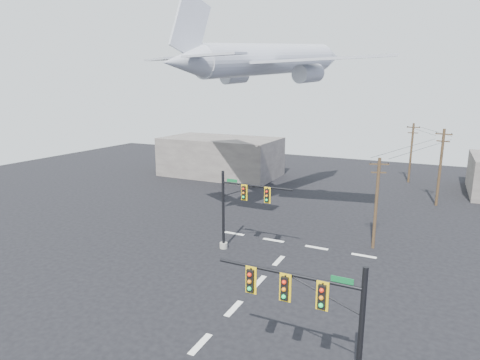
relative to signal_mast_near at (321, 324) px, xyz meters
The scene contains 10 objects.
ground 9.35m from the signal_mast_near, 142.25° to the left, with size 120.00×120.00×0.00m, color black.
lane_markings 13.10m from the signal_mast_near, 122.60° to the left, with size 14.00×21.20×0.01m.
signal_mast_near is the anchor object (origin of this frame).
signal_mast_far 17.27m from the signal_mast_near, 128.15° to the left, with size 6.43×0.75×6.83m.
utility_pole_a 19.31m from the signal_mast_near, 91.03° to the left, with size 1.53×0.63×7.92m.
utility_pole_b 36.49m from the signal_mast_near, 82.94° to the left, with size 1.80×0.59×9.07m.
utility_pole_c 47.88m from the signal_mast_near, 89.17° to the left, with size 1.78×0.30×8.70m.
power_lines 33.97m from the signal_mast_near, 86.12° to the left, with size 6.38×28.58×0.39m.
airliner 29.73m from the signal_mast_near, 116.56° to the left, with size 25.23×27.17×7.26m.
building_left 48.32m from the signal_mast_near, 123.63° to the left, with size 18.00×10.00×6.00m, color slate.
Camera 1 is at (10.28, -20.25, 13.41)m, focal length 30.00 mm.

